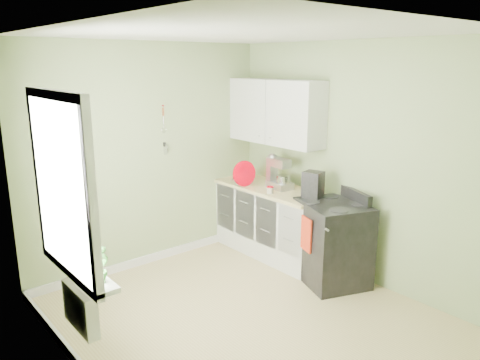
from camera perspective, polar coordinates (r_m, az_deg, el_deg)
floor at (r=4.84m, az=0.79°, el=-16.48°), size 3.20×3.60×0.02m
ceiling at (r=4.17m, az=0.92°, el=17.61°), size 3.20×3.60×0.02m
wall_back at (r=5.77m, az=-11.00°, el=2.83°), size 3.20×0.02×2.70m
wall_left at (r=3.52m, az=-19.48°, el=-5.06°), size 0.02×3.60×2.70m
wall_right at (r=5.47m, az=13.73°, el=2.08°), size 0.02×3.60×2.70m
base_cabinets at (r=6.13m, az=3.93°, el=-5.14°), size 0.60×1.60×0.87m
countertop at (r=5.98m, az=3.93°, el=-1.05°), size 0.64×1.60×0.04m
upper_cabinets at (r=5.97m, az=4.36°, el=8.29°), size 0.35×1.40×0.80m
window at (r=3.75m, az=-20.99°, el=-0.86°), size 0.06×1.14×1.44m
window_sill at (r=3.99m, az=-19.13°, el=-10.03°), size 0.18×1.14×0.04m
radiator at (r=4.08m, az=-18.88°, el=-14.60°), size 0.12×0.50×0.35m
wall_utensils at (r=5.80m, az=-9.22°, el=5.13°), size 0.02×0.14×0.58m
stove at (r=5.46m, az=11.22°, el=-7.42°), size 0.92×0.95×1.06m
stand_mixer at (r=5.90m, az=4.72°, el=0.72°), size 0.24×0.37×0.43m
kettle at (r=6.08m, az=-0.21°, el=0.30°), size 0.18×0.10×0.18m
coffee_maker at (r=5.46m, az=8.87°, el=-0.77°), size 0.24×0.25×0.33m
red_tray at (r=5.97m, az=0.53°, el=0.79°), size 0.34×0.11×0.33m
jar at (r=5.67m, az=3.69°, el=-1.22°), size 0.08×0.08×0.09m
plant_a at (r=3.57m, az=-16.75°, el=-9.76°), size 0.19×0.15×0.30m
plant_b at (r=3.90m, az=-19.07°, el=-7.73°), size 0.19×0.21×0.32m
plant_c at (r=4.10m, az=-20.27°, el=-6.66°), size 0.25×0.25×0.32m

